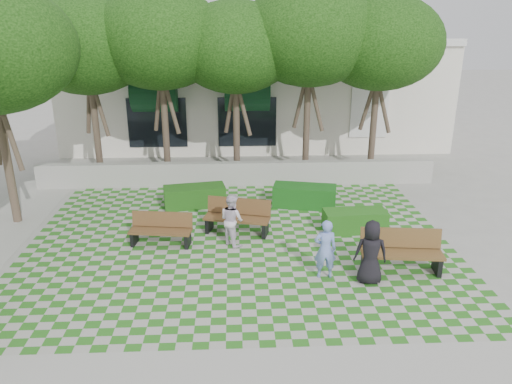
{
  "coord_description": "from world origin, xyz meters",
  "views": [
    {
      "loc": [
        -0.11,
        -11.88,
        6.26
      ],
      "look_at": [
        0.5,
        1.5,
        1.4
      ],
      "focal_mm": 35.0,
      "sensor_mm": 36.0,
      "label": 1
    }
  ],
  "objects_px": {
    "hedge_midleft": "(195,196)",
    "bench_east": "(401,252)",
    "bench_mid": "(238,217)",
    "person_blue": "(325,249)",
    "person_dark": "(371,252)",
    "hedge_midright": "(304,196)",
    "bench_west": "(161,230)",
    "hedge_east": "(355,221)",
    "person_white": "(232,220)"
  },
  "relations": [
    {
      "from": "bench_east",
      "to": "hedge_midright",
      "type": "height_order",
      "value": "bench_east"
    },
    {
      "from": "bench_west",
      "to": "hedge_east",
      "type": "height_order",
      "value": "bench_west"
    },
    {
      "from": "bench_mid",
      "to": "person_white",
      "type": "xyz_separation_m",
      "value": [
        -0.17,
        -0.8,
        0.26
      ]
    },
    {
      "from": "hedge_midright",
      "to": "hedge_midleft",
      "type": "bearing_deg",
      "value": 177.31
    },
    {
      "from": "person_dark",
      "to": "bench_east",
      "type": "bearing_deg",
      "value": -141.6
    },
    {
      "from": "bench_mid",
      "to": "person_white",
      "type": "height_order",
      "value": "person_white"
    },
    {
      "from": "person_blue",
      "to": "person_dark",
      "type": "distance_m",
      "value": 1.09
    },
    {
      "from": "hedge_east",
      "to": "person_white",
      "type": "bearing_deg",
      "value": -168.52
    },
    {
      "from": "bench_mid",
      "to": "hedge_midright",
      "type": "distance_m",
      "value": 3.06
    },
    {
      "from": "bench_west",
      "to": "hedge_midright",
      "type": "distance_m",
      "value": 5.24
    },
    {
      "from": "hedge_east",
      "to": "person_white",
      "type": "distance_m",
      "value": 3.79
    },
    {
      "from": "hedge_midright",
      "to": "person_blue",
      "type": "height_order",
      "value": "person_blue"
    },
    {
      "from": "bench_mid",
      "to": "hedge_midright",
      "type": "height_order",
      "value": "bench_mid"
    },
    {
      "from": "hedge_east",
      "to": "person_dark",
      "type": "distance_m",
      "value": 3.09
    },
    {
      "from": "bench_east",
      "to": "person_dark",
      "type": "height_order",
      "value": "person_dark"
    },
    {
      "from": "bench_east",
      "to": "hedge_midright",
      "type": "relative_size",
      "value": 1.0
    },
    {
      "from": "bench_mid",
      "to": "person_blue",
      "type": "relative_size",
      "value": 1.33
    },
    {
      "from": "bench_west",
      "to": "hedge_midright",
      "type": "bearing_deg",
      "value": 39.43
    },
    {
      "from": "bench_west",
      "to": "hedge_east",
      "type": "distance_m",
      "value": 5.74
    },
    {
      "from": "hedge_east",
      "to": "hedge_midright",
      "type": "xyz_separation_m",
      "value": [
        -1.24,
        2.08,
        0.04
      ]
    },
    {
      "from": "hedge_east",
      "to": "bench_east",
      "type": "bearing_deg",
      "value": -76.34
    },
    {
      "from": "hedge_midleft",
      "to": "person_white",
      "type": "height_order",
      "value": "person_white"
    },
    {
      "from": "hedge_east",
      "to": "person_blue",
      "type": "relative_size",
      "value": 1.22
    },
    {
      "from": "bench_east",
      "to": "person_dark",
      "type": "distance_m",
      "value": 1.14
    },
    {
      "from": "bench_mid",
      "to": "hedge_midleft",
      "type": "relative_size",
      "value": 1.0
    },
    {
      "from": "hedge_east",
      "to": "hedge_midleft",
      "type": "relative_size",
      "value": 0.92
    },
    {
      "from": "person_white",
      "to": "hedge_east",
      "type": "bearing_deg",
      "value": -119.53
    },
    {
      "from": "bench_east",
      "to": "person_white",
      "type": "relative_size",
      "value": 1.4
    },
    {
      "from": "bench_mid",
      "to": "person_dark",
      "type": "bearing_deg",
      "value": -29.29
    },
    {
      "from": "hedge_east",
      "to": "person_blue",
      "type": "distance_m",
      "value": 3.1
    },
    {
      "from": "bench_west",
      "to": "hedge_east",
      "type": "xyz_separation_m",
      "value": [
        5.7,
        0.66,
        -0.11
      ]
    },
    {
      "from": "hedge_midleft",
      "to": "person_dark",
      "type": "distance_m",
      "value": 7.03
    },
    {
      "from": "bench_east",
      "to": "hedge_midleft",
      "type": "relative_size",
      "value": 1.03
    },
    {
      "from": "bench_mid",
      "to": "bench_west",
      "type": "distance_m",
      "value": 2.28
    },
    {
      "from": "bench_east",
      "to": "bench_mid",
      "type": "xyz_separation_m",
      "value": [
        -4.13,
        2.52,
        -0.03
      ]
    },
    {
      "from": "hedge_midright",
      "to": "bench_mid",
      "type": "bearing_deg",
      "value": -138.45
    },
    {
      "from": "hedge_east",
      "to": "hedge_midleft",
      "type": "height_order",
      "value": "hedge_midleft"
    },
    {
      "from": "hedge_east",
      "to": "person_white",
      "type": "relative_size",
      "value": 1.24
    },
    {
      "from": "bench_mid",
      "to": "hedge_east",
      "type": "relative_size",
      "value": 1.09
    },
    {
      "from": "hedge_midleft",
      "to": "person_white",
      "type": "relative_size",
      "value": 1.35
    },
    {
      "from": "bench_mid",
      "to": "person_blue",
      "type": "height_order",
      "value": "person_blue"
    },
    {
      "from": "hedge_midleft",
      "to": "person_dark",
      "type": "height_order",
      "value": "person_dark"
    },
    {
      "from": "bench_mid",
      "to": "bench_west",
      "type": "bearing_deg",
      "value": -147.03
    },
    {
      "from": "hedge_midleft",
      "to": "bench_east",
      "type": "bearing_deg",
      "value": -40.38
    },
    {
      "from": "bench_east",
      "to": "hedge_east",
      "type": "height_order",
      "value": "bench_east"
    },
    {
      "from": "bench_west",
      "to": "hedge_midleft",
      "type": "height_order",
      "value": "bench_west"
    },
    {
      "from": "hedge_east",
      "to": "person_white",
      "type": "xyz_separation_m",
      "value": [
        -3.69,
        -0.75,
        0.43
      ]
    },
    {
      "from": "person_dark",
      "to": "hedge_midright",
      "type": "bearing_deg",
      "value": -72.24
    },
    {
      "from": "hedge_midright",
      "to": "person_white",
      "type": "xyz_separation_m",
      "value": [
        -2.46,
        -2.83,
        0.39
      ]
    },
    {
      "from": "bench_east",
      "to": "person_blue",
      "type": "bearing_deg",
      "value": -166.62
    }
  ]
}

